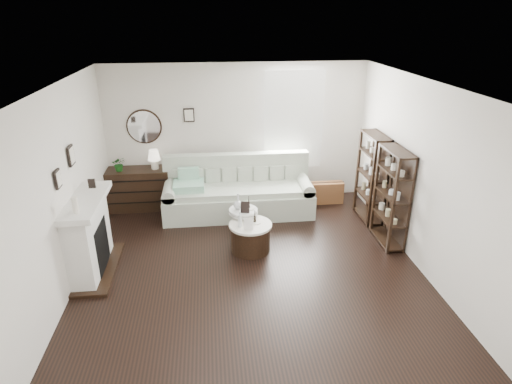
{
  "coord_description": "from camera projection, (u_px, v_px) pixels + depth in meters",
  "views": [
    {
      "loc": [
        -0.53,
        -5.34,
        3.57
      ],
      "look_at": [
        0.16,
        0.8,
        0.94
      ],
      "focal_mm": 30.0,
      "sensor_mm": 36.0,
      "label": 1
    }
  ],
  "objects": [
    {
      "name": "room",
      "position": [
        275.0,
        121.0,
        8.25
      ],
      "size": [
        5.5,
        5.5,
        5.5
      ],
      "color": "black",
      "rests_on": "ground"
    },
    {
      "name": "fireplace",
      "position": [
        90.0,
        238.0,
        6.16
      ],
      "size": [
        0.5,
        1.4,
        1.84
      ],
      "color": "white",
      "rests_on": "ground"
    },
    {
      "name": "shelf_unit_far",
      "position": [
        371.0,
        177.0,
        7.68
      ],
      "size": [
        0.3,
        0.8,
        1.6
      ],
      "color": "black",
      "rests_on": "ground"
    },
    {
      "name": "shelf_unit_near",
      "position": [
        392.0,
        197.0,
        6.85
      ],
      "size": [
        0.3,
        0.8,
        1.6
      ],
      "color": "black",
      "rests_on": "ground"
    },
    {
      "name": "sofa",
      "position": [
        238.0,
        194.0,
        8.1
      ],
      "size": [
        2.76,
        0.96,
        1.07
      ],
      "color": "#B7C3AE",
      "rests_on": "ground"
    },
    {
      "name": "quilt",
      "position": [
        189.0,
        186.0,
        7.77
      ],
      "size": [
        0.56,
        0.46,
        0.14
      ],
      "primitive_type": "cube",
      "rotation": [
        0.0,
        0.0,
        0.02
      ],
      "color": "#227F65",
      "rests_on": "sofa"
    },
    {
      "name": "suitcase",
      "position": [
        327.0,
        193.0,
        8.53
      ],
      "size": [
        0.64,
        0.21,
        0.43
      ],
      "primitive_type": "cube",
      "rotation": [
        0.0,
        0.0,
        0.0
      ],
      "color": "brown",
      "rests_on": "ground"
    },
    {
      "name": "dresser",
      "position": [
        139.0,
        189.0,
        8.24
      ],
      "size": [
        1.19,
        0.51,
        0.79
      ],
      "color": "black",
      "rests_on": "ground"
    },
    {
      "name": "table_lamp",
      "position": [
        154.0,
        159.0,
        8.05
      ],
      "size": [
        0.27,
        0.27,
        0.37
      ],
      "primitive_type": null,
      "rotation": [
        0.0,
        0.0,
        -0.16
      ],
      "color": "beige",
      "rests_on": "dresser"
    },
    {
      "name": "potted_plant",
      "position": [
        119.0,
        164.0,
        7.95
      ],
      "size": [
        0.29,
        0.26,
        0.27
      ],
      "primitive_type": "imported",
      "rotation": [
        0.0,
        0.0,
        0.22
      ],
      "color": "#175117",
      "rests_on": "dresser"
    },
    {
      "name": "drum_table",
      "position": [
        250.0,
        237.0,
        6.81
      ],
      "size": [
        0.68,
        0.68,
        0.47
      ],
      "rotation": [
        0.0,
        0.0,
        0.26
      ],
      "color": "black",
      "rests_on": "ground"
    },
    {
      "name": "pedestal_table",
      "position": [
        243.0,
        212.0,
        6.99
      ],
      "size": [
        0.48,
        0.48,
        0.58
      ],
      "rotation": [
        0.0,
        0.0,
        0.11
      ],
      "color": "white",
      "rests_on": "ground"
    },
    {
      "name": "eiffel_drum",
      "position": [
        255.0,
        217.0,
        6.73
      ],
      "size": [
        0.13,
        0.13,
        0.19
      ],
      "primitive_type": null,
      "rotation": [
        0.0,
        0.0,
        0.17
      ],
      "color": "black",
      "rests_on": "drum_table"
    },
    {
      "name": "bottle_drum",
      "position": [
        240.0,
        219.0,
        6.58
      ],
      "size": [
        0.06,
        0.06,
        0.26
      ],
      "primitive_type": "cylinder",
      "color": "silver",
      "rests_on": "drum_table"
    },
    {
      "name": "card_frame_drum",
      "position": [
        248.0,
        224.0,
        6.52
      ],
      "size": [
        0.15,
        0.08,
        0.18
      ],
      "primitive_type": "cube",
      "rotation": [
        -0.21,
        0.0,
        -0.19
      ],
      "color": "white",
      "rests_on": "drum_table"
    },
    {
      "name": "eiffel_ped",
      "position": [
        249.0,
        203.0,
        6.97
      ],
      "size": [
        0.11,
        0.11,
        0.19
      ],
      "primitive_type": null,
      "rotation": [
        0.0,
        0.0,
        0.0
      ],
      "color": "black",
      "rests_on": "pedestal_table"
    },
    {
      "name": "flask_ped",
      "position": [
        238.0,
        201.0,
        6.93
      ],
      "size": [
        0.15,
        0.15,
        0.28
      ],
      "primitive_type": null,
      "color": "silver",
      "rests_on": "pedestal_table"
    },
    {
      "name": "card_frame_ped",
      "position": [
        245.0,
        207.0,
        6.82
      ],
      "size": [
        0.15,
        0.08,
        0.19
      ],
      "primitive_type": "cube",
      "rotation": [
        -0.21,
        0.0,
        -0.2
      ],
      "color": "black",
      "rests_on": "pedestal_table"
    }
  ]
}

